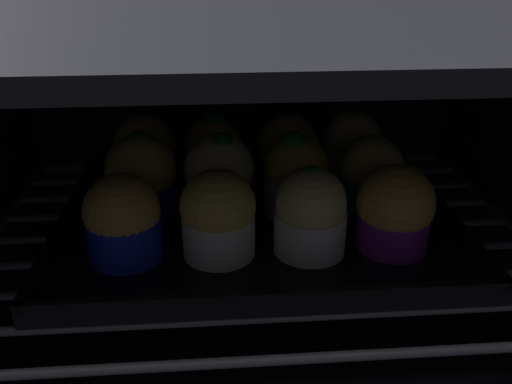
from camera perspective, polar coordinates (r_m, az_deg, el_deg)
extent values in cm
cube|color=black|center=(64.55, 0.08, -15.29)|extent=(59.00, 47.00, 1.50)
cube|color=black|center=(49.43, 0.11, 17.74)|extent=(59.00, 47.00, 1.50)
cube|color=black|center=(75.70, -1.28, 6.61)|extent=(59.00, 1.50, 34.00)
cylinder|color=#51515B|center=(40.89, 2.30, -17.30)|extent=(54.00, 0.80, 0.80)
cylinder|color=#51515B|center=(44.47, 1.58, -13.17)|extent=(54.00, 0.80, 0.80)
cylinder|color=#51515B|center=(48.26, 1.00, -9.67)|extent=(54.00, 0.80, 0.80)
cylinder|color=#51515B|center=(52.21, 0.51, -6.69)|extent=(54.00, 0.80, 0.80)
cylinder|color=#51515B|center=(56.28, 0.09, -4.14)|extent=(54.00, 0.80, 0.80)
cylinder|color=#51515B|center=(60.44, -0.27, -1.93)|extent=(54.00, 0.80, 0.80)
cylinder|color=#51515B|center=(64.69, -0.57, -0.01)|extent=(54.00, 0.80, 0.80)
cylinder|color=#51515B|center=(69.01, -0.85, 1.68)|extent=(54.00, 0.80, 0.80)
cylinder|color=#51515B|center=(73.37, -1.09, 3.16)|extent=(54.00, 0.80, 0.80)
cylinder|color=#51515B|center=(64.08, 24.96, -2.83)|extent=(0.80, 42.00, 0.80)
cube|color=black|center=(56.80, 0.00, -2.69)|extent=(39.52, 31.60, 1.20)
cube|color=black|center=(43.20, 1.62, -10.99)|extent=(39.52, 0.80, 1.00)
cube|color=black|center=(70.33, -0.98, 4.00)|extent=(39.52, 0.80, 1.00)
cube|color=black|center=(58.25, -19.37, -2.28)|extent=(0.80, 31.60, 1.00)
cube|color=black|center=(60.78, 18.52, -0.97)|extent=(0.80, 31.60, 1.00)
cylinder|color=#1928B7|center=(49.50, -13.67, -4.64)|extent=(6.52, 6.52, 3.91)
sphere|color=gold|center=(48.29, -13.98, -1.96)|extent=(6.72, 6.72, 6.72)
sphere|color=#28702D|center=(47.49, -14.67, 0.63)|extent=(1.79, 1.79, 1.79)
cylinder|color=silver|center=(48.64, -3.95, -4.48)|extent=(6.52, 6.52, 3.91)
sphere|color=gold|center=(47.32, -4.05, -1.55)|extent=(6.73, 6.73, 6.73)
cylinder|color=silver|center=(49.23, 5.69, -4.15)|extent=(6.52, 6.52, 3.91)
sphere|color=#E0CC7A|center=(47.85, 5.84, -1.07)|extent=(6.31, 6.31, 6.31)
sphere|color=#1E6023|center=(46.77, 5.86, 1.79)|extent=(1.72, 1.72, 1.72)
cylinder|color=#7A238C|center=(51.15, 14.21, -3.66)|extent=(6.52, 6.52, 3.91)
sphere|color=gold|center=(49.99, 14.52, -1.08)|extent=(7.05, 7.05, 7.05)
sphere|color=#1E6023|center=(49.73, 15.74, 1.58)|extent=(2.26, 2.26, 2.26)
cylinder|color=#1928B7|center=(56.27, -11.79, -0.63)|extent=(6.52, 6.52, 3.91)
sphere|color=gold|center=(54.99, -12.08, 2.33)|extent=(7.08, 7.08, 7.08)
sphere|color=#19511E|center=(54.38, -12.35, 5.32)|extent=(1.96, 1.96, 1.96)
cylinder|color=#1928B7|center=(55.80, -3.81, -0.35)|extent=(6.52, 6.52, 3.91)
sphere|color=#E0CC7A|center=(54.60, -3.89, 2.42)|extent=(7.17, 7.17, 7.17)
sphere|color=#1E6023|center=(53.01, -3.62, 5.14)|extent=(2.25, 2.25, 2.25)
cylinder|color=silver|center=(56.26, 4.15, -0.13)|extent=(6.52, 6.52, 3.91)
sphere|color=gold|center=(55.03, 4.25, 2.73)|extent=(6.49, 6.49, 6.49)
sphere|color=#28702D|center=(53.50, 3.97, 5.12)|extent=(2.48, 2.48, 2.48)
cylinder|color=#0C8C84|center=(58.09, 11.89, 0.21)|extent=(6.52, 6.52, 3.91)
sphere|color=#DBBC60|center=(57.08, 12.12, 2.53)|extent=(6.68, 6.68, 6.68)
cylinder|color=#7A238C|center=(63.43, -11.48, 2.44)|extent=(6.52, 6.52, 3.91)
sphere|color=#DBBC60|center=(62.36, -11.72, 4.96)|extent=(6.87, 6.87, 6.87)
cylinder|color=red|center=(62.88, -4.37, 2.69)|extent=(6.52, 6.52, 3.91)
sphere|color=gold|center=(61.93, -4.45, 4.90)|extent=(6.53, 6.53, 6.53)
sphere|color=#1E6023|center=(61.07, -4.41, 7.36)|extent=(2.49, 2.49, 2.49)
cylinder|color=#0C8C84|center=(63.37, 3.23, 2.91)|extent=(6.52, 6.52, 3.91)
sphere|color=gold|center=(62.45, 3.29, 5.08)|extent=(7.11, 7.11, 7.11)
sphere|color=#19511E|center=(61.57, 3.34, 7.41)|extent=(2.00, 2.00, 2.00)
cylinder|color=silver|center=(64.57, 9.90, 3.00)|extent=(6.52, 6.52, 3.91)
sphere|color=#E0CC7A|center=(63.50, 10.10, 5.51)|extent=(6.62, 6.62, 6.62)
sphere|color=#19511E|center=(63.01, 10.26, 7.69)|extent=(2.21, 2.21, 2.21)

